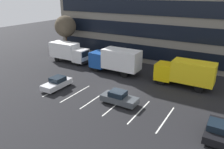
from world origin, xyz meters
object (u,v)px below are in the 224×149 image
at_px(box_truck_white, 69,52).
at_px(sedan_silver, 57,83).
at_px(box_truck_blue, 115,60).
at_px(box_truck_yellow_all, 185,72).
at_px(sedan_black, 217,130).
at_px(bare_tree, 65,26).
at_px(sedan_charcoal, 119,98).

bearing_deg(box_truck_white, sedan_silver, -56.34).
bearing_deg(box_truck_blue, box_truck_yellow_all, 0.88).
bearing_deg(sedan_black, bare_tree, 154.88).
bearing_deg(box_truck_white, bare_tree, 135.23).
relative_size(box_truck_yellow_all, sedan_silver, 1.82).
bearing_deg(box_truck_blue, sedan_silver, -111.54).
bearing_deg(box_truck_yellow_all, bare_tree, 170.46).
bearing_deg(box_truck_blue, box_truck_white, 176.48).
bearing_deg(sedan_black, sedan_charcoal, 174.64).
relative_size(box_truck_white, bare_tree, 0.97).
bearing_deg(sedan_charcoal, box_truck_blue, 122.53).
relative_size(sedan_charcoal, sedan_black, 1.02).
bearing_deg(sedan_silver, box_truck_yellow_all, 33.06).
distance_m(box_truck_white, sedan_black, 26.88).
bearing_deg(sedan_charcoal, sedan_silver, -177.28).
relative_size(box_truck_blue, sedan_silver, 1.94).
distance_m(box_truck_yellow_all, bare_tree, 24.02).
xyz_separation_m(sedan_charcoal, sedan_black, (9.99, -0.94, -0.01)).
distance_m(box_truck_yellow_all, sedan_black, 10.78).
bearing_deg(sedan_silver, sedan_charcoal, 2.72).
bearing_deg(bare_tree, box_truck_blue, -17.23).
xyz_separation_m(box_truck_yellow_all, sedan_silver, (-13.69, -8.91, -1.26)).
xyz_separation_m(box_truck_yellow_all, sedan_charcoal, (-4.92, -8.49, -1.26)).
bearing_deg(box_truck_yellow_all, box_truck_blue, -179.12).
bearing_deg(bare_tree, sedan_silver, -52.80).
bearing_deg(sedan_charcoal, box_truck_yellow_all, 59.93).
relative_size(box_truck_yellow_all, box_truck_blue, 0.94).
bearing_deg(box_truck_yellow_all, sedan_charcoal, -120.07).
height_order(box_truck_yellow_all, sedan_charcoal, box_truck_yellow_all).
xyz_separation_m(box_truck_blue, sedan_charcoal, (5.32, -8.33, -1.39)).
distance_m(box_truck_yellow_all, sedan_silver, 16.38).
relative_size(box_truck_yellow_all, bare_tree, 1.01).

